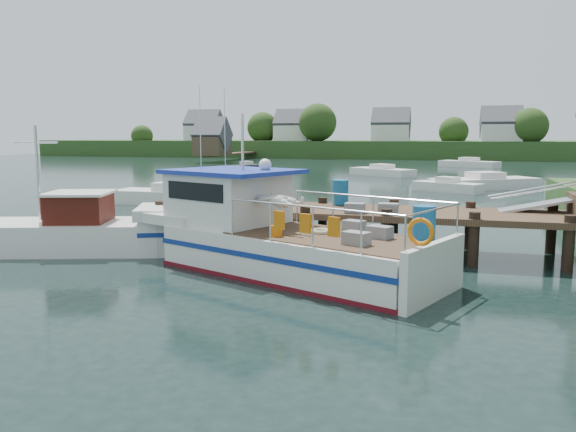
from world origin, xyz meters
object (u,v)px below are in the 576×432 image
(dock, at_px, (545,187))
(moored_b, at_px, (447,186))
(lobster_boat, at_px, (262,235))
(moored_c, at_px, (485,183))
(moored_e, at_px, (247,168))
(moored_far, at_px, (469,164))
(moored_d, at_px, (382,171))
(work_boat, at_px, (55,232))
(moored_a, at_px, (173,196))
(moored_rowboat, at_px, (267,217))

(dock, xyz_separation_m, moored_b, (-2.62, 21.19, -1.86))
(lobster_boat, xyz_separation_m, moored_c, (7.81, 27.16, -0.49))
(lobster_boat, relative_size, moored_e, 2.51)
(moored_far, xyz_separation_m, moored_b, (-2.65, -31.81, -0.06))
(moored_b, bearing_deg, moored_d, 107.13)
(work_boat, relative_size, moored_far, 1.06)
(moored_c, xyz_separation_m, moored_d, (-8.47, 11.36, -0.04))
(lobster_boat, distance_m, moored_a, 16.27)
(moored_far, bearing_deg, moored_d, -101.09)
(dock, bearing_deg, moored_b, 97.04)
(lobster_boat, relative_size, moored_a, 1.60)
(work_boat, relative_size, moored_c, 0.98)
(dock, xyz_separation_m, lobster_boat, (-7.85, -3.05, -1.30))
(dock, xyz_separation_m, moored_a, (-17.39, 10.12, -1.80))
(moored_c, height_order, moored_d, moored_c)
(moored_c, bearing_deg, moored_b, -154.43)
(moored_rowboat, height_order, moored_b, moored_b)
(lobster_boat, height_order, work_boat, lobster_boat)
(dock, bearing_deg, moored_a, 149.80)
(moored_a, xyz_separation_m, moored_e, (-5.65, 28.02, -0.04))
(lobster_boat, xyz_separation_m, moored_d, (-0.66, 38.52, -0.53))
(work_boat, height_order, moored_a, work_boat)
(moored_a, relative_size, moored_d, 0.99)
(work_boat, bearing_deg, moored_a, 82.85)
(moored_far, bearing_deg, moored_b, -79.87)
(moored_c, height_order, moored_e, moored_c)
(moored_b, xyz_separation_m, moored_c, (2.58, 2.92, 0.07))
(work_boat, distance_m, moored_b, 26.95)
(moored_a, bearing_deg, lobster_boat, -34.91)
(lobster_boat, height_order, moored_a, lobster_boat)
(lobster_boat, relative_size, moored_far, 1.44)
(lobster_boat, height_order, moored_rowboat, lobster_boat)
(moored_d, distance_m, moored_e, 14.78)
(moored_far, relative_size, moored_a, 1.11)
(moored_e, bearing_deg, moored_far, 47.86)
(moored_b, bearing_deg, moored_rowboat, -118.81)
(work_boat, height_order, moored_rowboat, work_boat)
(dock, distance_m, moored_d, 36.52)
(work_boat, bearing_deg, moored_far, 57.54)
(moored_c, distance_m, moored_d, 14.17)
(work_boat, xyz_separation_m, moored_d, (6.60, 38.17, -0.23))
(lobster_boat, height_order, moored_d, lobster_boat)
(moored_b, relative_size, moored_e, 1.15)
(moored_rowboat, xyz_separation_m, moored_c, (9.98, 19.90, 0.09))
(moored_c, bearing_deg, moored_far, 66.91)
(work_boat, height_order, moored_far, work_boat)
(moored_far, xyz_separation_m, moored_a, (-17.42, -42.87, 0.00))
(lobster_boat, relative_size, moored_b, 2.19)
(moored_far, relative_size, moored_d, 1.10)
(moored_a, height_order, moored_c, moored_c)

